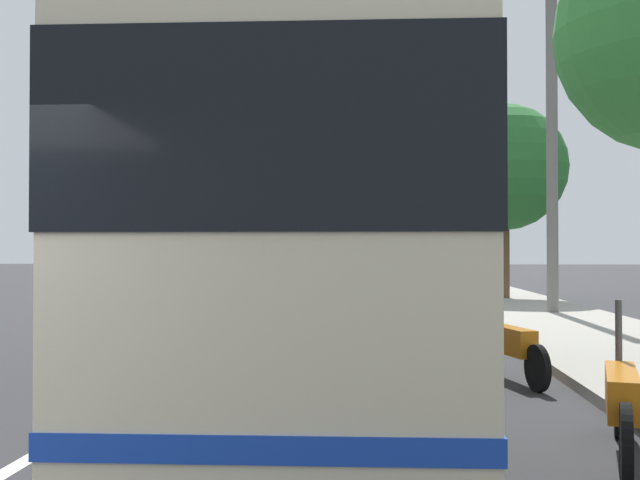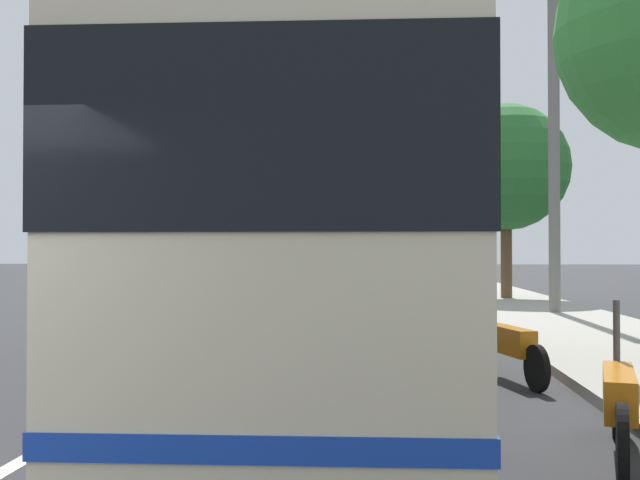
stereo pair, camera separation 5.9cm
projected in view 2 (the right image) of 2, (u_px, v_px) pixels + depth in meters
sidewalk_curb at (623, 346)px, 13.12m from camera, size 110.00×3.60×0.14m
lane_divider_line at (221, 346)px, 13.70m from camera, size 110.00×0.16×0.01m
coach_bus at (317, 228)px, 9.58m from camera, size 10.89×2.91×3.52m
motorcycle_nearest_curb at (619, 402)px, 6.20m from camera, size 2.17×0.66×1.25m
motorcycle_mid_row at (508, 346)px, 10.02m from camera, size 2.15×0.64×1.24m
car_far_distant at (379, 275)px, 33.19m from camera, size 4.32×2.05×1.47m
car_behind_bus at (287, 270)px, 44.38m from camera, size 4.68×1.89×1.42m
car_ahead_same_lane at (376, 270)px, 41.03m from camera, size 4.33×1.89×1.54m
car_side_street at (375, 266)px, 59.20m from camera, size 4.09×2.06×1.46m
roadside_tree_far_block at (506, 168)px, 26.27m from camera, size 4.34×4.34×6.79m
utility_pole at (554, 150)px, 19.91m from camera, size 0.29×0.29×8.70m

